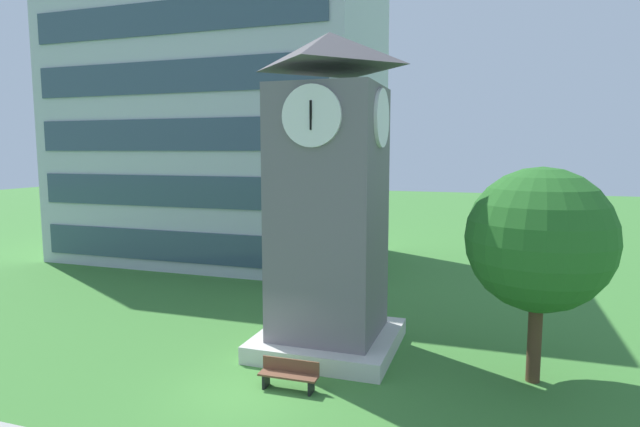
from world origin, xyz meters
The scene contains 5 objects.
ground_plane centered at (0.00, 0.00, 0.00)m, with size 160.00×160.00×0.00m, color #3D7A33.
office_building centered at (-10.50, 17.97, 9.60)m, with size 20.05×11.20×19.20m.
clock_tower centered at (1.35, 4.22, 4.97)m, with size 4.79×4.79×11.07m.
park_bench centered at (1.22, 0.69, 0.46)m, with size 1.81×0.52×0.88m.
tree_by_building centered at (8.16, 3.61, 4.43)m, with size 4.37×4.37×6.63m.
Camera 1 is at (6.83, -13.12, 7.07)m, focal length 29.29 mm.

